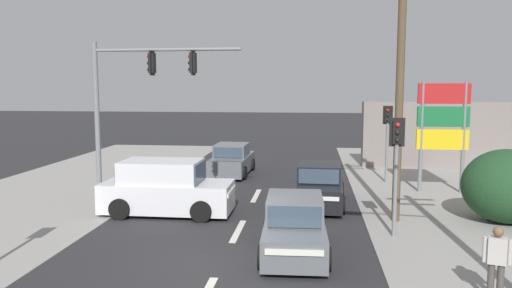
% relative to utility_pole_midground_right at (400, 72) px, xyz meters
% --- Properties ---
extents(ground_plane, '(140.00, 140.00, 0.00)m').
position_rel_utility_pole_midground_right_xyz_m(ground_plane, '(-5.03, -4.69, -4.92)').
color(ground_plane, '#28282B').
extents(lane_dash_mid, '(0.20, 2.40, 0.01)m').
position_rel_utility_pole_midground_right_xyz_m(lane_dash_mid, '(-5.03, -1.69, -4.91)').
color(lane_dash_mid, silver).
rests_on(lane_dash_mid, ground).
extents(lane_dash_far, '(0.20, 2.40, 0.01)m').
position_rel_utility_pole_midground_right_xyz_m(lane_dash_far, '(-5.03, 3.31, -4.91)').
color(lane_dash_far, silver).
rests_on(lane_dash_far, ground).
extents(kerb_left_verge, '(8.00, 40.00, 0.02)m').
position_rel_utility_pole_midground_right_xyz_m(kerb_left_verge, '(-13.53, -0.69, -4.90)').
color(kerb_left_verge, gray).
rests_on(kerb_left_verge, ground).
extents(utility_pole_midground_right, '(1.80, 0.26, 9.36)m').
position_rel_utility_pole_midground_right_xyz_m(utility_pole_midground_right, '(0.00, 0.00, 0.00)').
color(utility_pole_midground_right, brown).
rests_on(utility_pole_midground_right, ground).
extents(traffic_signal_mast, '(5.29, 0.49, 6.00)m').
position_rel_utility_pole_midground_right_xyz_m(traffic_signal_mast, '(-9.08, 0.30, -0.77)').
color(traffic_signal_mast, slate).
rests_on(traffic_signal_mast, ground).
extents(pedestal_signal_right_kerb, '(0.44, 0.29, 3.56)m').
position_rel_utility_pole_midground_right_xyz_m(pedestal_signal_right_kerb, '(-0.33, -1.79, -2.50)').
color(pedestal_signal_right_kerb, slate).
rests_on(pedestal_signal_right_kerb, ground).
extents(pedestal_signal_far_median, '(0.44, 0.31, 3.56)m').
position_rel_utility_pole_midground_right_xyz_m(pedestal_signal_far_median, '(0.64, 6.71, -2.50)').
color(pedestal_signal_far_median, slate).
rests_on(pedestal_signal_far_median, ground).
extents(shopping_plaza_sign, '(2.10, 0.16, 4.60)m').
position_rel_utility_pole_midground_right_xyz_m(shopping_plaza_sign, '(2.60, 4.78, -1.93)').
color(shopping_plaza_sign, slate).
rests_on(shopping_plaza_sign, ground).
extents(shopfront_wall_far, '(12.00, 1.00, 3.60)m').
position_rel_utility_pole_midground_right_xyz_m(shopfront_wall_far, '(5.97, 11.31, -3.12)').
color(shopfront_wall_far, gray).
rests_on(shopfront_wall_far, ground).
extents(hatchback_kerbside_parked, '(1.87, 3.69, 1.53)m').
position_rel_utility_pole_midground_right_xyz_m(hatchback_kerbside_parked, '(-3.22, -3.58, -4.21)').
color(hatchback_kerbside_parked, slate).
rests_on(hatchback_kerbside_parked, ground).
extents(sedan_crossing_left, '(1.99, 4.29, 1.56)m').
position_rel_utility_pole_midground_right_xyz_m(sedan_crossing_left, '(-6.80, 8.04, -4.21)').
color(sedan_crossing_left, slate).
rests_on(sedan_crossing_left, ground).
extents(sedan_oncoming_near, '(2.02, 4.30, 1.56)m').
position_rel_utility_pole_midground_right_xyz_m(sedan_oncoming_near, '(-2.49, 2.07, -4.21)').
color(sedan_oncoming_near, black).
rests_on(sedan_oncoming_near, ground).
extents(suv_receding_far, '(4.54, 2.07, 1.90)m').
position_rel_utility_pole_midground_right_xyz_m(suv_receding_far, '(-7.84, 0.09, -4.03)').
color(suv_receding_far, silver).
rests_on(suv_receding_far, ground).
extents(pedestrian_at_kerb, '(0.54, 0.31, 1.63)m').
position_rel_utility_pole_midground_right_xyz_m(pedestrian_at_kerb, '(1.03, -6.16, -3.99)').
color(pedestrian_at_kerb, '#47423D').
rests_on(pedestrian_at_kerb, ground).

